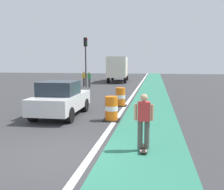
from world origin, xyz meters
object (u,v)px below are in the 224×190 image
(traffic_barrel_mid, at_px, (120,97))
(pedestrian_crossing, at_px, (89,79))
(traffic_barrel_front, at_px, (111,109))
(traffic_light_corner, at_px, (86,53))
(skateboarder_on_lane, at_px, (144,120))
(parked_sedan_nearest, at_px, (61,99))
(delivery_truck_down_block, at_px, (118,68))
(pedestrian_waiting, at_px, (84,78))

(traffic_barrel_mid, relative_size, pedestrian_crossing, 0.68)
(traffic_barrel_mid, bearing_deg, traffic_barrel_front, -88.28)
(traffic_light_corner, bearing_deg, traffic_barrel_mid, -64.88)
(skateboarder_on_lane, distance_m, traffic_barrel_front, 3.96)
(traffic_barrel_mid, height_order, traffic_light_corner, traffic_light_corner)
(pedestrian_crossing, bearing_deg, traffic_barrel_mid, -65.99)
(skateboarder_on_lane, distance_m, parked_sedan_nearest, 5.82)
(traffic_barrel_mid, height_order, delivery_truck_down_block, delivery_truck_down_block)
(delivery_truck_down_block, xyz_separation_m, pedestrian_waiting, (-2.72, -6.70, -0.98))
(skateboarder_on_lane, relative_size, parked_sedan_nearest, 0.41)
(traffic_barrel_front, distance_m, delivery_truck_down_block, 22.12)
(skateboarder_on_lane, bearing_deg, delivery_truck_down_block, 100.03)
(parked_sedan_nearest, bearing_deg, skateboarder_on_lane, -44.71)
(parked_sedan_nearest, bearing_deg, pedestrian_waiting, 101.89)
(delivery_truck_down_block, bearing_deg, traffic_light_corner, -108.93)
(traffic_barrel_mid, relative_size, traffic_light_corner, 0.21)
(traffic_barrel_front, height_order, pedestrian_crossing, pedestrian_crossing)
(parked_sedan_nearest, xyz_separation_m, traffic_barrel_mid, (2.44, 3.28, -0.30))
(skateboarder_on_lane, bearing_deg, traffic_light_corner, 110.49)
(skateboarder_on_lane, height_order, pedestrian_crossing, skateboarder_on_lane)
(parked_sedan_nearest, height_order, pedestrian_crossing, parked_sedan_nearest)
(traffic_barrel_mid, bearing_deg, parked_sedan_nearest, -126.57)
(parked_sedan_nearest, distance_m, pedestrian_waiting, 15.03)
(pedestrian_crossing, distance_m, pedestrian_waiting, 1.22)
(pedestrian_crossing, xyz_separation_m, pedestrian_waiting, (-0.84, 0.89, 0.00))
(traffic_barrel_mid, bearing_deg, traffic_light_corner, 115.12)
(pedestrian_crossing, bearing_deg, skateboarder_on_lane, -70.36)
(traffic_barrel_mid, xyz_separation_m, pedestrian_crossing, (-4.69, 10.53, 0.33))
(delivery_truck_down_block, bearing_deg, traffic_barrel_front, -82.40)
(skateboarder_on_lane, bearing_deg, traffic_barrel_front, 113.74)
(traffic_barrel_front, relative_size, pedestrian_waiting, 0.68)
(parked_sedan_nearest, height_order, traffic_barrel_front, parked_sedan_nearest)
(skateboarder_on_lane, bearing_deg, pedestrian_crossing, 109.64)
(pedestrian_waiting, bearing_deg, traffic_barrel_front, -69.61)
(pedestrian_crossing, bearing_deg, delivery_truck_down_block, 76.07)
(traffic_barrel_front, height_order, pedestrian_waiting, pedestrian_waiting)
(traffic_barrel_front, relative_size, delivery_truck_down_block, 0.14)
(traffic_barrel_mid, distance_m, pedestrian_crossing, 11.53)
(parked_sedan_nearest, bearing_deg, pedestrian_crossing, 99.26)
(pedestrian_crossing, bearing_deg, traffic_barrel_front, -71.44)
(delivery_truck_down_block, distance_m, pedestrian_crossing, 7.88)
(skateboarder_on_lane, relative_size, pedestrian_waiting, 1.05)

